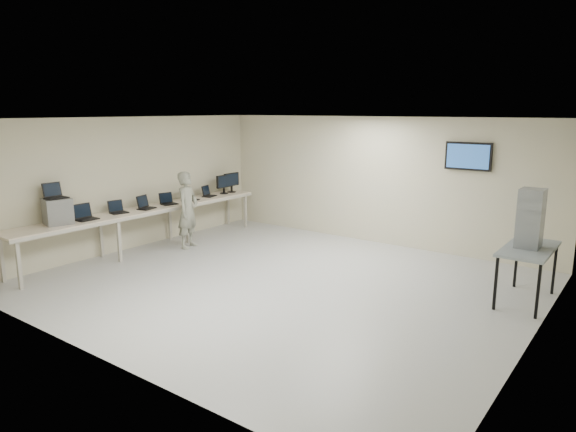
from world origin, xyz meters
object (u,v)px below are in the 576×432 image
Objects in this scene: equipment_box at (58,211)px; side_table at (529,252)px; workbench at (146,212)px; soldier at (188,210)px.

equipment_box reaches higher than side_table.
soldier is (0.56, 0.67, 0.00)m from workbench.
workbench is 12.71× the size of equipment_box.
equipment_box is at bearing 149.06° from soldier.
equipment_box is 0.29× the size of soldier.
soldier is at bearing 90.26° from equipment_box.
side_table is at bearing 12.24° from workbench.
workbench reaches higher than side_table.
workbench is 0.87m from soldier.
equipment_box is at bearing -91.89° from workbench.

